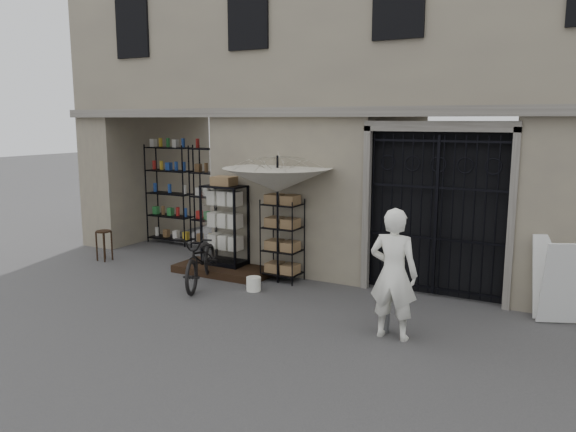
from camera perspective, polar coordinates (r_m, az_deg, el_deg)
The scene contains 15 objects.
ground at distance 9.16m, azimuth 0.17°, elevation -10.09°, with size 80.00×80.00×0.00m, color black.
main_building at distance 12.35m, azimuth 9.48°, elevation 16.10°, with size 14.00×4.00×9.00m, color gray.
shop_recess at distance 13.58m, azimuth -10.91°, elevation 2.78°, with size 3.00×1.70×3.00m, color black.
shop_shelving at distance 14.02m, azimuth -9.74°, elevation 2.00°, with size 2.70×0.50×2.50m, color black.
iron_gate at distance 10.25m, azimuth 15.03°, elevation 0.39°, with size 2.50×0.21×3.00m.
step_platform at distance 11.61m, azimuth -6.61°, elevation -5.46°, with size 2.00×0.90×0.15m, color black.
display_cabinet at distance 11.57m, azimuth -6.45°, elevation -1.36°, with size 0.88×0.61×1.78m.
wire_rack at distance 10.88m, azimuth -0.57°, elevation -2.57°, with size 0.81×0.66×1.61m.
market_umbrella at distance 10.52m, azimuth -1.08°, elevation 4.35°, with size 2.06×2.09×2.94m.
white_bucket at distance 10.41m, azimuth -3.51°, elevation -6.90°, with size 0.27×0.27×0.26m, color white.
bicycle at distance 10.91m, azimuth -8.70°, elevation -6.92°, with size 0.67×1.02×1.93m, color black.
wooden_stool at distance 13.17m, azimuth -18.17°, elevation -2.79°, with size 0.40×0.40×0.68m.
steel_bollard at distance 8.48m, azimuth 9.86°, elevation -9.21°, with size 0.14×0.14×0.75m, color slate.
shopkeeper at distance 8.44m, azimuth 10.46°, elevation -12.02°, with size 0.69×1.90×0.45m, color white.
easel_sign at distance 9.62m, azimuth 25.74°, elevation -5.90°, with size 0.85×0.90×1.30m.
Camera 1 is at (4.13, -7.56, 3.11)m, focal length 35.00 mm.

